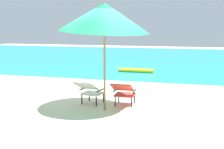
# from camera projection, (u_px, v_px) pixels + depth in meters

# --- Properties ---
(ground_plane) EXTENTS (40.00, 40.00, 0.00)m
(ground_plane) POSITION_uv_depth(u_px,v_px,m) (137.00, 79.00, 12.03)
(ground_plane) COLOR beige
(ocean_band) EXTENTS (40.00, 18.00, 0.01)m
(ocean_band) POSITION_uv_depth(u_px,v_px,m) (162.00, 58.00, 20.01)
(ocean_band) COLOR teal
(ocean_band) RESTS_ON ground_plane
(swim_buoy) EXTENTS (1.60, 0.18, 0.18)m
(swim_buoy) POSITION_uv_depth(u_px,v_px,m) (136.00, 70.00, 13.74)
(swim_buoy) COLOR yellow
(swim_buoy) RESTS_ON ocean_band
(lounge_chair_left) EXTENTS (0.65, 0.94, 0.68)m
(lounge_chair_left) POSITION_uv_depth(u_px,v_px,m) (90.00, 90.00, 8.00)
(lounge_chair_left) COLOR silver
(lounge_chair_left) RESTS_ON ground_plane
(lounge_chair_right) EXTENTS (0.57, 0.89, 0.68)m
(lounge_chair_right) POSITION_uv_depth(u_px,v_px,m) (124.00, 91.00, 7.84)
(lounge_chair_right) COLOR red
(lounge_chair_right) RESTS_ON ground_plane
(beach_umbrella_center) EXTENTS (3.11, 3.11, 2.71)m
(beach_umbrella_center) POSITION_uv_depth(u_px,v_px,m) (104.00, 17.00, 7.20)
(beach_umbrella_center) COLOR olive
(beach_umbrella_center) RESTS_ON ground_plane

